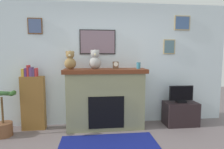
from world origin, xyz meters
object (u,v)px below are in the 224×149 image
potted_plant (3,118)px  candle_jar (138,65)px  teddy_bear_tan (70,61)px  mantel_clock (116,65)px  tv_stand (180,113)px  television (181,94)px  teddy_bear_brown (95,60)px  fireplace (105,98)px  bookshelf (33,101)px

potted_plant → candle_jar: (2.58, 0.20, 0.94)m
teddy_bear_tan → mantel_clock: bearing=-0.1°
potted_plant → tv_stand: size_ratio=1.29×
television → teddy_bear_brown: size_ratio=1.34×
mantel_clock → teddy_bear_brown: bearing=179.9°
potted_plant → mantel_clock: mantel_clock is taller
tv_stand → teddy_bear_brown: size_ratio=1.77×
fireplace → tv_stand: 1.66m
candle_jar → mantel_clock: size_ratio=0.89×
fireplace → television: fireplace is taller
tv_stand → bookshelf: bearing=178.1°
bookshelf → tv_stand: (3.06, -0.10, -0.34)m
mantel_clock → teddy_bear_brown: (-0.41, 0.00, 0.10)m
bookshelf → television: size_ratio=2.50×
bookshelf → candle_jar: candle_jar is taller
television → mantel_clock: mantel_clock is taller
candle_jar → mantel_clock: mantel_clock is taller
fireplace → teddy_bear_brown: bearing=-174.8°
mantel_clock → teddy_bear_tan: size_ratio=0.40×
bookshelf → mantel_clock: bearing=-2.5°
bookshelf → fireplace: bearing=-2.1°
bookshelf → television: bearing=-1.9°
fireplace → bookshelf: bearing=177.9°
tv_stand → candle_jar: 1.39m
television → teddy_bear_tan: size_ratio=1.43×
potted_plant → candle_jar: size_ratio=6.78×
fireplace → potted_plant: bearing=-173.4°
teddy_bear_tan → teddy_bear_brown: 0.49m
fireplace → teddy_bear_tan: size_ratio=4.55×
television → mantel_clock: size_ratio=3.55×
potted_plant → fireplace: bearing=6.6°
television → teddy_bear_brown: 1.96m
candle_jar → teddy_bear_brown: teddy_bear_brown is taller
tv_stand → teddy_bear_tan: teddy_bear_tan is taller
fireplace → candle_jar: size_ratio=12.71×
bookshelf → tv_stand: bearing=-1.9°
potted_plant → mantel_clock: (2.11, 0.20, 0.95)m
teddy_bear_brown → bookshelf: bearing=176.7°
mantel_clock → teddy_bear_brown: size_ratio=0.38×
tv_stand → teddy_bear_brown: 2.15m
teddy_bear_brown → potted_plant: bearing=-173.2°
tv_stand → mantel_clock: size_ratio=4.67×
bookshelf → teddy_bear_tan: 1.10m
fireplace → potted_plant: 1.93m
fireplace → mantel_clock: bearing=-5.2°
tv_stand → mantel_clock: bearing=178.9°
bookshelf → teddy_bear_brown: teddy_bear_brown is taller
bookshelf → teddy_bear_tan: (0.75, -0.07, 0.80)m
teddy_bear_tan → bookshelf: bearing=174.6°
fireplace → tv_stand: bearing=-1.7°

